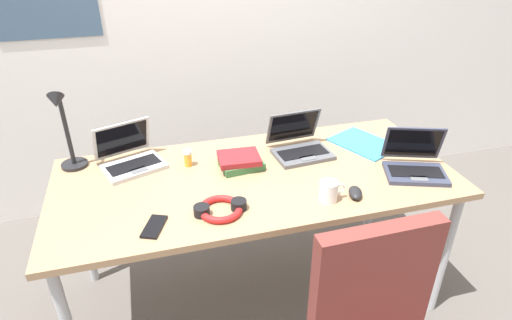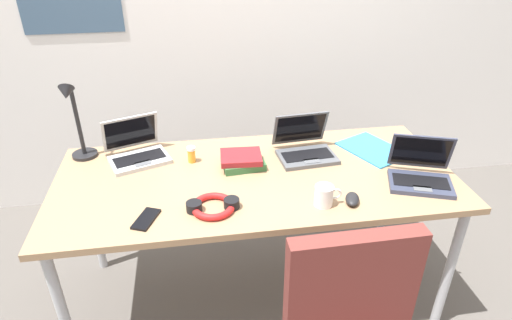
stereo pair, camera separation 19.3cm
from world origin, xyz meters
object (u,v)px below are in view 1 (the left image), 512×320
(cell_phone, at_px, (154,227))
(laptop_back_right, at_px, (415,164))
(laptop_mid_desk, at_px, (130,158))
(computer_mouse, at_px, (355,193))
(desk_lamp, at_px, (65,131))
(headphones, at_px, (220,209))
(pill_bottle, at_px, (188,158))
(coffee_mug, at_px, (329,191))
(book_stack, at_px, (240,161))
(laptop_near_lamp, at_px, (300,145))
(paper_folder_back_left, at_px, (363,143))

(cell_phone, bearing_deg, laptop_back_right, 28.00)
(laptop_mid_desk, distance_m, computer_mouse, 1.04)
(desk_lamp, bearing_deg, cell_phone, -58.64)
(laptop_back_right, distance_m, headphones, 0.92)
(laptop_back_right, height_order, headphones, laptop_back_right)
(desk_lamp, xyz_separation_m, pill_bottle, (0.52, -0.11, -0.16))
(headphones, distance_m, coffee_mug, 0.45)
(laptop_back_right, bearing_deg, headphones, -175.81)
(computer_mouse, bearing_deg, book_stack, 158.15)
(book_stack, bearing_deg, laptop_back_right, -18.39)
(laptop_near_lamp, bearing_deg, laptop_back_right, -35.27)
(laptop_near_lamp, distance_m, paper_folder_back_left, 0.35)
(headphones, height_order, pill_bottle, pill_bottle)
(laptop_near_lamp, relative_size, laptop_mid_desk, 0.87)
(laptop_back_right, relative_size, book_stack, 1.57)
(laptop_back_right, height_order, laptop_mid_desk, laptop_mid_desk)
(laptop_near_lamp, height_order, computer_mouse, laptop_near_lamp)
(pill_bottle, relative_size, coffee_mug, 0.70)
(desk_lamp, bearing_deg, pill_bottle, -11.53)
(cell_phone, distance_m, paper_folder_back_left, 1.17)
(cell_phone, relative_size, headphones, 0.64)
(cell_phone, distance_m, book_stack, 0.55)
(laptop_mid_desk, xyz_separation_m, book_stack, (0.49, -0.15, -0.01))
(pill_bottle, distance_m, book_stack, 0.25)
(headphones, distance_m, paper_folder_back_left, 0.91)
(headphones, bearing_deg, book_stack, 63.48)
(laptop_near_lamp, distance_m, cell_phone, 0.85)
(desk_lamp, bearing_deg, paper_folder_back_left, -5.05)
(desk_lamp, relative_size, cell_phone, 2.94)
(desk_lamp, xyz_separation_m, paper_folder_back_left, (1.42, -0.13, -0.19))
(pill_bottle, distance_m, coffee_mug, 0.68)
(cell_phone, relative_size, pill_bottle, 1.72)
(desk_lamp, xyz_separation_m, book_stack, (0.75, -0.19, -0.17))
(desk_lamp, relative_size, coffee_mug, 3.54)
(cell_phone, height_order, coffee_mug, coffee_mug)
(laptop_mid_desk, bearing_deg, coffee_mug, -33.27)
(laptop_back_right, relative_size, pill_bottle, 4.17)
(book_stack, bearing_deg, coffee_mug, -51.22)
(laptop_back_right, distance_m, laptop_near_lamp, 0.54)
(laptop_mid_desk, bearing_deg, laptop_near_lamp, -6.56)
(laptop_back_right, height_order, pill_bottle, laptop_back_right)
(laptop_near_lamp, bearing_deg, computer_mouse, -77.73)
(desk_lamp, height_order, cell_phone, desk_lamp)
(paper_folder_back_left, height_order, coffee_mug, coffee_mug)
(laptop_mid_desk, bearing_deg, paper_folder_back_left, -4.52)
(laptop_mid_desk, xyz_separation_m, paper_folder_back_left, (1.16, -0.09, -0.04))
(headphones, bearing_deg, desk_lamp, 139.38)
(desk_lamp, height_order, book_stack, desk_lamp)
(laptop_back_right, xyz_separation_m, pill_bottle, (-0.99, 0.33, -0.00))
(pill_bottle, xyz_separation_m, coffee_mug, (0.52, -0.44, 0.00))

